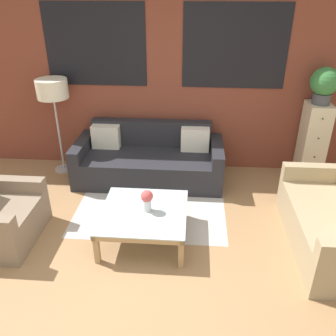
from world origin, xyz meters
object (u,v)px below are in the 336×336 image
at_px(coffee_table, 144,215).
at_px(drawer_cabinet, 312,142).
at_px(flower_vase, 147,199).
at_px(floor_lamp, 53,92).
at_px(couch_dark, 149,161).
at_px(potted_plant, 324,84).

bearing_deg(coffee_table, drawer_cabinet, 35.96).
distance_m(drawer_cabinet, flower_vase, 2.67).
relative_size(floor_lamp, flower_vase, 5.59).
relative_size(couch_dark, coffee_table, 2.23).
bearing_deg(drawer_cabinet, flower_vase, -143.85).
bearing_deg(potted_plant, drawer_cabinet, -90.00).
height_order(couch_dark, coffee_table, couch_dark).
xyz_separation_m(coffee_table, flower_vase, (0.04, 0.02, 0.20)).
distance_m(couch_dark, drawer_cabinet, 2.33).
xyz_separation_m(floor_lamp, flower_vase, (1.50, -1.52, -0.70)).
bearing_deg(flower_vase, couch_dark, 96.29).
relative_size(couch_dark, flower_vase, 8.34).
relative_size(potted_plant, flower_vase, 1.95).
distance_m(couch_dark, flower_vase, 1.39).
relative_size(coffee_table, floor_lamp, 0.67).
relative_size(drawer_cabinet, potted_plant, 2.30).
distance_m(couch_dark, floor_lamp, 1.65).
xyz_separation_m(couch_dark, floor_lamp, (-1.35, 0.16, 0.93)).
xyz_separation_m(drawer_cabinet, potted_plant, (0.00, 0.00, 0.83)).
bearing_deg(drawer_cabinet, couch_dark, -174.72).
bearing_deg(potted_plant, coffee_table, -144.04).
xyz_separation_m(couch_dark, potted_plant, (2.31, 0.21, 1.11)).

